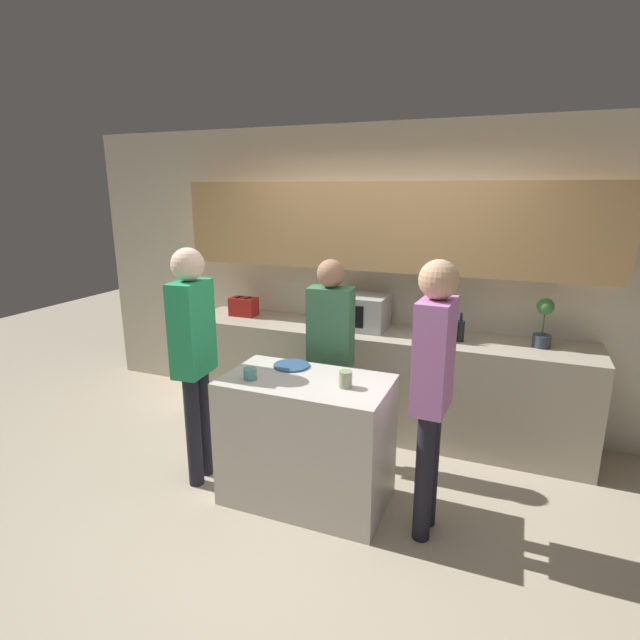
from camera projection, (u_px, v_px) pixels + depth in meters
The scene contains 18 objects.
ground_plane at pixel (318, 514), 3.39m from camera, with size 14.00×14.00×0.00m, color #BCAD93.
back_wall at pixel (387, 258), 4.48m from camera, with size 6.40×0.40×2.70m.
back_counter at pixel (376, 380), 4.52m from camera, with size 3.60×0.62×0.92m.
kitchen_island at pixel (307, 440), 3.46m from camera, with size 1.12×0.64×0.90m.
microwave at pixel (358, 311), 4.47m from camera, with size 0.52×0.39×0.30m.
toaster at pixel (244, 307), 4.91m from camera, with size 0.26×0.16×0.18m.
potted_plant at pixel (544, 323), 3.91m from camera, with size 0.14×0.14×0.40m.
bottle_0 at pixel (417, 324), 4.22m from camera, with size 0.06×0.06×0.27m.
bottle_1 at pixel (426, 326), 4.15m from camera, with size 0.07×0.07×0.30m.
bottle_2 at pixel (439, 325), 4.26m from camera, with size 0.08×0.08×0.23m.
bottle_3 at pixel (450, 329), 4.06m from camera, with size 0.06×0.06×0.30m.
bottle_4 at pixel (460, 330), 4.09m from camera, with size 0.07×0.07×0.24m.
plate_on_island at pixel (291, 366), 3.58m from camera, with size 0.26×0.26×0.01m.
cup_0 at pixel (250, 374), 3.33m from camera, with size 0.09×0.09×0.08m.
cup_1 at pixel (345, 379), 3.20m from camera, with size 0.09×0.09×0.11m.
person_left at pixel (331, 344), 3.87m from camera, with size 0.35×0.22×1.63m.
person_center at pixel (193, 346), 3.54m from camera, with size 0.23×0.36×1.76m.
person_right at pixel (433, 377), 2.96m from camera, with size 0.23×0.35×1.76m.
Camera 1 is at (1.11, -2.72, 2.14)m, focal length 28.00 mm.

